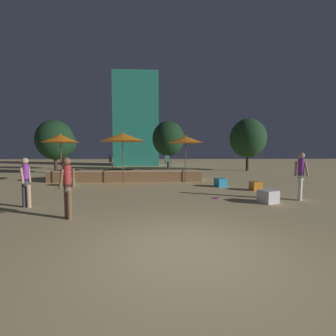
% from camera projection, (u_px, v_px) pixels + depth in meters
% --- Properties ---
extents(ground_plane, '(120.00, 120.00, 0.00)m').
position_uv_depth(ground_plane, '(188.00, 251.00, 4.12)').
color(ground_plane, tan).
extents(wooden_deck, '(9.48, 2.56, 0.72)m').
position_uv_depth(wooden_deck, '(128.00, 175.00, 14.93)').
color(wooden_deck, olive).
rests_on(wooden_deck, ground).
extents(patio_umbrella_0, '(2.12, 2.12, 2.88)m').
position_uv_depth(patio_umbrella_0, '(185.00, 140.00, 13.63)').
color(patio_umbrella_0, brown).
rests_on(patio_umbrella_0, ground).
extents(patio_umbrella_1, '(2.05, 2.05, 2.94)m').
position_uv_depth(patio_umbrella_1, '(61.00, 138.00, 13.01)').
color(patio_umbrella_1, brown).
rests_on(patio_umbrella_1, ground).
extents(patio_umbrella_2, '(2.60, 2.60, 3.01)m').
position_uv_depth(patio_umbrella_2, '(123.00, 137.00, 12.95)').
color(patio_umbrella_2, brown).
rests_on(patio_umbrella_2, ground).
extents(cube_seat_0, '(0.70, 0.70, 0.42)m').
position_uv_depth(cube_seat_0, '(67.00, 182.00, 12.26)').
color(cube_seat_0, '#4CC651').
rests_on(cube_seat_0, ground).
extents(cube_seat_1, '(0.64, 0.64, 0.45)m').
position_uv_depth(cube_seat_1, '(220.00, 182.00, 11.91)').
color(cube_seat_1, '#2D9EDB').
rests_on(cube_seat_1, ground).
extents(cube_seat_2, '(0.52, 0.52, 0.42)m').
position_uv_depth(cube_seat_2, '(256.00, 186.00, 10.78)').
color(cube_seat_2, orange).
rests_on(cube_seat_2, ground).
extents(cube_seat_3, '(0.71, 0.71, 0.46)m').
position_uv_depth(cube_seat_3, '(268.00, 196.00, 8.09)').
color(cube_seat_3, white).
rests_on(cube_seat_3, ground).
extents(person_0, '(0.44, 0.38, 1.81)m').
position_uv_depth(person_0, '(301.00, 174.00, 8.48)').
color(person_0, white).
rests_on(person_0, ground).
extents(person_1, '(0.29, 0.46, 1.64)m').
position_uv_depth(person_1, '(26.00, 181.00, 7.36)').
color(person_1, tan).
rests_on(person_1, ground).
extents(person_2, '(0.38, 0.38, 1.68)m').
position_uv_depth(person_2, '(68.00, 186.00, 6.09)').
color(person_2, brown).
rests_on(person_2, ground).
extents(bistro_chair_0, '(0.48, 0.48, 0.90)m').
position_uv_depth(bistro_chair_0, '(112.00, 161.00, 15.24)').
color(bistro_chair_0, '#47474C').
rests_on(bistro_chair_0, wooden_deck).
extents(bistro_chair_1, '(0.47, 0.47, 0.90)m').
position_uv_depth(bistro_chair_1, '(167.00, 161.00, 15.27)').
color(bistro_chair_1, '#1E4C47').
rests_on(bistro_chair_1, wooden_deck).
extents(frisbee_disc, '(0.26, 0.26, 0.03)m').
position_uv_depth(frisbee_disc, '(217.00, 198.00, 8.84)').
color(frisbee_disc, '#E54C99').
rests_on(frisbee_disc, ground).
extents(background_tree_0, '(3.25, 3.25, 5.04)m').
position_uv_depth(background_tree_0, '(168.00, 139.00, 23.05)').
color(background_tree_0, '#3D2B1C').
rests_on(background_tree_0, ground).
extents(background_tree_1, '(3.53, 3.53, 5.19)m').
position_uv_depth(background_tree_1, '(248.00, 138.00, 22.42)').
color(background_tree_1, '#3D2B1C').
rests_on(background_tree_1, ground).
extents(background_tree_2, '(2.71, 2.71, 4.37)m').
position_uv_depth(background_tree_2, '(63.00, 143.00, 24.67)').
color(background_tree_2, '#3D2B1C').
rests_on(background_tree_2, ground).
extents(background_tree_3, '(3.13, 3.13, 4.63)m').
position_uv_depth(background_tree_3, '(55.00, 140.00, 19.51)').
color(background_tree_3, '#3D2B1C').
rests_on(background_tree_3, ground).
extents(distant_building, '(6.20, 4.87, 12.78)m').
position_uv_depth(distant_building, '(137.00, 121.00, 32.44)').
color(distant_building, teal).
rests_on(distant_building, ground).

